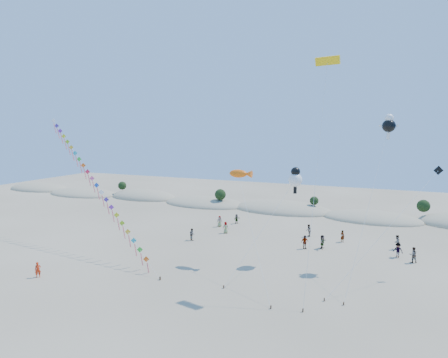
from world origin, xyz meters
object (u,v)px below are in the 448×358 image
at_px(fish_kite, 241,174).
at_px(parafoil_kite, 327,65).
at_px(flyer_foreground, 38,270).
at_px(kite_train, 93,180).

height_order(fish_kite, parafoil_kite, parafoil_kite).
height_order(fish_kite, flyer_foreground, fish_kite).
distance_m(kite_train, parafoil_kite, 31.37).
xyz_separation_m(fish_kite, parafoil_kite, (9.50, -2.47, 11.04)).
relative_size(fish_kite, flyer_foreground, 6.60).
bearing_deg(parafoil_kite, fish_kite, 165.43).
bearing_deg(kite_train, fish_kite, 7.22).
bearing_deg(kite_train, flyer_foreground, -80.93).
relative_size(kite_train, flyer_foreground, 15.98).
relative_size(parafoil_kite, flyer_foreground, 13.57).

